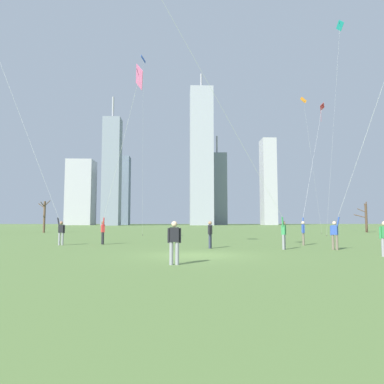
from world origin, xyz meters
name	(u,v)px	position (x,y,z in m)	size (l,w,h in m)	color
ground_plane	(196,255)	(0.00, 0.00, 0.00)	(400.00, 400.00, 0.00)	#5B7A3D
kite_flyer_foreground_right_red	(307,209)	(8.42, 8.30, 2.51)	(7.51, 13.41, 14.44)	#726656
kite_flyer_far_back_white	(266,199)	(3.94, 2.24, 2.82)	(9.53, 7.48, 14.64)	gray
kite_flyer_midfield_center_purple	(346,198)	(8.49, 2.30, 2.90)	(4.45, 6.31, 19.10)	#726656
kite_flyer_foreground_left_yellow	(47,194)	(-9.84, 7.26, 3.50)	(6.59, 0.54, 16.31)	gray
kite_flyer_midfield_left_pink	(112,194)	(-5.46, 7.16, 3.50)	(3.32, 4.58, 11.42)	black
bystander_strolling_midfield	(174,240)	(-0.99, -3.68, 0.90)	(0.51, 0.22, 1.62)	gray
bystander_watching_nearby	(210,233)	(1.03, 4.22, 0.90)	(0.29, 0.49, 1.62)	#33384C
distant_kite_low_near_trees_blue	(143,80)	(-4.55, 17.61, 15.89)	(0.92, 7.73, 18.17)	blue
distant_kite_high_overhead_orange	(305,113)	(14.92, 25.67, 15.26)	(3.78, 3.76, 17.25)	orange
distant_kite_drifting_left_teal	(339,42)	(16.67, 19.59, 21.35)	(1.74, 2.47, 23.70)	teal
bare_tree_far_right_edge	(44,215)	(-20.28, 34.16, 2.51)	(1.29, 2.44, 4.72)	brown
bare_tree_right_of_center	(366,216)	(26.41, 33.62, 2.36)	(2.15, 1.31, 4.56)	#4C3828
skyline_mid_tower_left	(217,189)	(16.40, 144.69, 16.46)	(8.10, 10.97, 41.65)	gray
skyline_tall_tower	(81,193)	(-44.43, 138.06, 14.23)	(11.20, 10.49, 28.45)	#B2B2B7
skyline_mid_tower_right	(201,156)	(8.16, 129.26, 29.08)	(9.62, 9.88, 65.17)	#9EA3AD
skyline_slender_spire	(117,191)	(-29.94, 144.36, 15.71)	(11.73, 6.75, 31.42)	slate
skyline_wide_slab	(268,182)	(39.03, 139.09, 19.42)	(6.04, 8.50, 38.85)	#B2B2B7
skyline_short_annex	(112,171)	(-27.92, 121.61, 21.46)	(6.78, 6.78, 51.72)	gray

